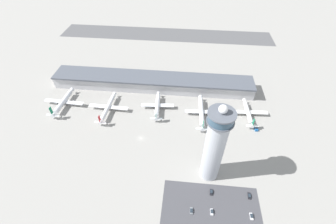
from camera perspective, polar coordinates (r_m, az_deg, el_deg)
ground_plane at (r=191.05m, az=-6.97°, el=-6.66°), size 1000.00×1000.00×0.00m
terminal_building at (r=236.49m, az=-3.94°, el=7.54°), size 205.11×25.00×13.74m
runway_strip at (r=351.03m, az=-0.57°, el=19.11°), size 307.67×44.00×0.01m
control_tower at (r=146.97m, az=11.76°, el=-8.45°), size 16.13×16.13×66.70m
parking_lot_surface at (r=160.14m, az=10.91°, el=-23.84°), size 64.00×40.00×0.01m
airplane_gate_alpha at (r=237.83m, az=-25.07°, el=2.35°), size 39.25×39.73×13.96m
airplane_gate_bravo at (r=217.42m, az=-14.99°, el=1.20°), size 37.84×42.21×12.23m
airplane_gate_charlie at (r=212.05m, az=-2.70°, el=1.69°), size 31.53×37.43×12.58m
airplane_gate_delta at (r=207.40m, az=8.48°, el=0.03°), size 30.27×44.13×13.18m
airplane_gate_echo at (r=218.14m, az=19.64°, el=-0.07°), size 36.61×36.02×11.84m
service_truck_catering at (r=210.20m, az=21.44°, el=-3.84°), size 3.09×6.54×3.14m
service_truck_fuel at (r=201.19m, az=13.28°, el=-3.98°), size 6.56×6.37×3.14m
car_maroon_suv at (r=165.52m, az=10.93°, el=-19.34°), size 1.98×4.41×1.53m
car_red_hatchback at (r=158.36m, az=5.95°, el=-23.68°), size 1.89×4.46×1.37m
car_white_wagon at (r=164.99m, az=20.43°, el=-23.58°), size 1.94×4.52×1.44m
car_black_suv at (r=159.78m, az=11.05°, el=-23.64°), size 1.86×4.23×1.55m
car_yellow_taxi at (r=170.83m, az=19.94°, el=-19.38°), size 1.95×4.76×1.36m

